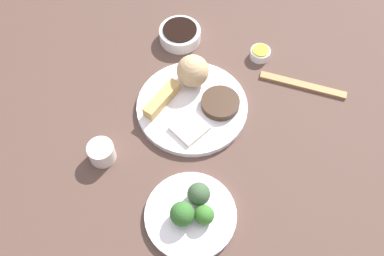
% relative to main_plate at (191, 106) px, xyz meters
% --- Properties ---
extents(tabletop, '(2.20, 2.20, 0.02)m').
position_rel_main_plate_xyz_m(tabletop, '(-0.01, 0.00, -0.02)').
color(tabletop, brown).
rests_on(tabletop, ground).
extents(main_plate, '(0.28, 0.28, 0.02)m').
position_rel_main_plate_xyz_m(main_plate, '(0.00, 0.00, 0.00)').
color(main_plate, white).
rests_on(main_plate, tabletop).
extents(rice_scoop, '(0.08, 0.08, 0.08)m').
position_rel_main_plate_xyz_m(rice_scoop, '(-0.05, -0.05, 0.05)').
color(rice_scoop, tan).
rests_on(rice_scoop, main_plate).
extents(spring_roll, '(0.12, 0.06, 0.03)m').
position_rel_main_plate_xyz_m(spring_roll, '(0.05, -0.05, 0.02)').
color(spring_roll, tan).
rests_on(spring_roll, main_plate).
extents(crab_rangoon_wonton, '(0.08, 0.08, 0.01)m').
position_rel_main_plate_xyz_m(crab_rangoon_wonton, '(0.05, 0.05, 0.01)').
color(crab_rangoon_wonton, beige).
rests_on(crab_rangoon_wonton, main_plate).
extents(stir_fry_heap, '(0.09, 0.09, 0.02)m').
position_rel_main_plate_xyz_m(stir_fry_heap, '(-0.05, 0.05, 0.02)').
color(stir_fry_heap, '#3D2A1C').
rests_on(stir_fry_heap, main_plate).
extents(broccoli_plate, '(0.20, 0.20, 0.01)m').
position_rel_main_plate_xyz_m(broccoli_plate, '(0.18, 0.22, -0.00)').
color(broccoli_plate, white).
rests_on(broccoli_plate, tabletop).
extents(broccoli_floret_0, '(0.05, 0.05, 0.05)m').
position_rel_main_plate_xyz_m(broccoli_floret_0, '(0.20, 0.22, 0.03)').
color(broccoli_floret_0, '#316629').
rests_on(broccoli_floret_0, broccoli_plate).
extents(broccoli_floret_1, '(0.05, 0.05, 0.05)m').
position_rel_main_plate_xyz_m(broccoli_floret_1, '(0.14, 0.20, 0.03)').
color(broccoli_floret_1, '#3B5636').
rests_on(broccoli_floret_1, broccoli_plate).
extents(broccoli_floret_2, '(0.04, 0.04, 0.04)m').
position_rel_main_plate_xyz_m(broccoli_floret_2, '(0.16, 0.25, 0.03)').
color(broccoli_floret_2, '#367328').
rests_on(broccoli_floret_2, broccoli_plate).
extents(soy_sauce_bowl, '(0.11, 0.11, 0.04)m').
position_rel_main_plate_xyz_m(soy_sauce_bowl, '(-0.12, -0.20, 0.01)').
color(soy_sauce_bowl, white).
rests_on(soy_sauce_bowl, tabletop).
extents(soy_sauce_bowl_liquid, '(0.09, 0.09, 0.00)m').
position_rel_main_plate_xyz_m(soy_sauce_bowl_liquid, '(-0.12, -0.20, 0.03)').
color(soy_sauce_bowl_liquid, black).
rests_on(soy_sauce_bowl_liquid, soy_sauce_bowl).
extents(sauce_ramekin_hot_mustard, '(0.05, 0.05, 0.02)m').
position_rel_main_plate_xyz_m(sauce_ramekin_hot_mustard, '(-0.25, -0.01, 0.00)').
color(sauce_ramekin_hot_mustard, white).
rests_on(sauce_ramekin_hot_mustard, tabletop).
extents(sauce_ramekin_hot_mustard_liquid, '(0.04, 0.04, 0.00)m').
position_rel_main_plate_xyz_m(sauce_ramekin_hot_mustard_liquid, '(-0.25, -0.01, 0.02)').
color(sauce_ramekin_hot_mustard_liquid, gold).
rests_on(sauce_ramekin_hot_mustard_liquid, sauce_ramekin_hot_mustard).
extents(teacup, '(0.06, 0.06, 0.05)m').
position_rel_main_plate_xyz_m(teacup, '(0.25, -0.02, 0.02)').
color(teacup, silver).
rests_on(teacup, tabletop).
extents(chopsticks_pair, '(0.14, 0.20, 0.01)m').
position_rel_main_plate_xyz_m(chopsticks_pair, '(-0.27, 0.13, -0.00)').
color(chopsticks_pair, '#AC7C49').
rests_on(chopsticks_pair, tabletop).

